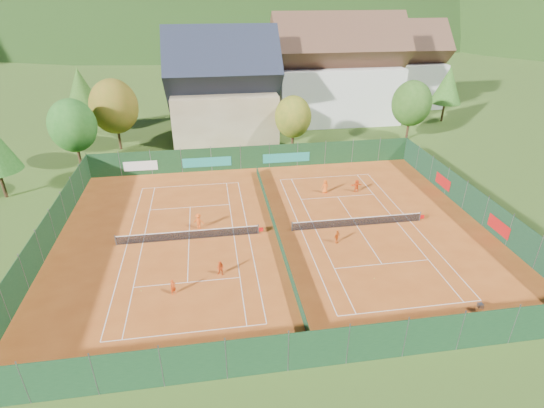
{
  "coord_description": "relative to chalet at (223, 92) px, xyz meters",
  "views": [
    {
      "loc": [
        -5.53,
        -33.73,
        20.68
      ],
      "look_at": [
        0.0,
        2.0,
        2.0
      ],
      "focal_mm": 28.0,
      "sensor_mm": 36.0,
      "label": 1
    }
  ],
  "objects": [
    {
      "name": "player_right_far_a",
      "position": [
        9.85,
        -22.37,
        -5.84
      ],
      "size": [
        0.83,
        0.6,
        1.58
      ],
      "primitive_type": "imported",
      "rotation": [
        0.0,
        0.0,
        3.27
      ],
      "color": "orange",
      "rests_on": "ground"
    },
    {
      "name": "mountain_backdrop",
      "position": [
        31.54,
        203.48,
        -46.26
      ],
      "size": [
        820.0,
        530.0,
        242.0
      ],
      "color": "black",
      "rests_on": "ground"
    },
    {
      "name": "tree_west_mid",
      "position": [
        -15.0,
        -4.0,
        -0.56
      ],
      "size": [
        6.44,
        6.44,
        9.78
      ],
      "color": "#462E19",
      "rests_on": "ground"
    },
    {
      "name": "fence_south",
      "position": [
        3.0,
        -46.0,
        -5.12
      ],
      "size": [
        40.0,
        0.04,
        3.0
      ],
      "color": "#14381C",
      "rests_on": "ground"
    },
    {
      "name": "fence_north",
      "position": [
        2.54,
        -14.01,
        -5.16
      ],
      "size": [
        40.0,
        0.1,
        3.0
      ],
      "color": "#13361A",
      "rests_on": "ground"
    },
    {
      "name": "tree_center",
      "position": [
        9.0,
        -8.0,
        -1.91
      ],
      "size": [
        5.01,
        5.01,
        7.6
      ],
      "color": "#452918",
      "rests_on": "ground"
    },
    {
      "name": "court_markings_left",
      "position": [
        -5.0,
        -30.0,
        -6.61
      ],
      "size": [
        11.03,
        23.83,
        0.0
      ],
      "color": "white",
      "rests_on": "ground"
    },
    {
      "name": "tree_east_back",
      "position": [
        29.0,
        10.0,
        0.12
      ],
      "size": [
        7.15,
        7.15,
        10.86
      ],
      "color": "#4A2C1A",
      "rests_on": "ground"
    },
    {
      "name": "hotel_block_a",
      "position": [
        19.0,
        6.0,
        0.76
      ],
      "size": [
        21.6,
        11.0,
        17.25
      ],
      "color": "silver",
      "rests_on": "ground"
    },
    {
      "name": "player_right_near",
      "position": [
        8.18,
        -32.63,
        -5.97
      ],
      "size": [
        0.8,
        0.71,
        1.3
      ],
      "primitive_type": "imported",
      "rotation": [
        0.0,
        0.0,
        0.63
      ],
      "color": "#DC5913",
      "rests_on": "ground"
    },
    {
      "name": "fence_east",
      "position": [
        23.0,
        -29.95,
        -5.14
      ],
      "size": [
        0.09,
        32.0,
        3.0
      ],
      "color": "#13341F",
      "rests_on": "ground"
    },
    {
      "name": "tree_east_mid",
      "position": [
        37.0,
        2.0,
        -0.56
      ],
      "size": [
        5.04,
        5.04,
        9.0
      ],
      "color": "#442C18",
      "rests_on": "ground"
    },
    {
      "name": "tennis_net_right",
      "position": [
        11.15,
        -30.0,
        -6.12
      ],
      "size": [
        13.3,
        0.1,
        1.02
      ],
      "color": "#59595B",
      "rests_on": "ground"
    },
    {
      "name": "fence_west",
      "position": [
        -17.0,
        -30.0,
        -5.12
      ],
      "size": [
        0.04,
        32.0,
        3.0
      ],
      "color": "#163D1F",
      "rests_on": "ground"
    },
    {
      "name": "tree_east_front",
      "position": [
        27.0,
        -6.0,
        -1.23
      ],
      "size": [
        5.72,
        5.72,
        8.69
      ],
      "color": "#4A2D1A",
      "rests_on": "ground"
    },
    {
      "name": "clay_pad",
      "position": [
        3.0,
        -30.0,
        -6.62
      ],
      "size": [
        40.0,
        32.0,
        0.01
      ],
      "primitive_type": "cube",
      "color": "#B44F1A",
      "rests_on": "ground"
    },
    {
      "name": "tennis_net_left",
      "position": [
        -4.85,
        -30.0,
        -6.12
      ],
      "size": [
        13.3,
        0.1,
        1.02
      ],
      "color": "#59595B",
      "rests_on": "ground"
    },
    {
      "name": "court_divider",
      "position": [
        3.0,
        -30.0,
        -6.12
      ],
      "size": [
        0.03,
        28.8,
        1.0
      ],
      "color": "#12331C",
      "rests_on": "ground"
    },
    {
      "name": "player_left_far",
      "position": [
        -4.07,
        -28.11,
        -5.83
      ],
      "size": [
        1.16,
        0.9,
        1.58
      ],
      "primitive_type": "imported",
      "rotation": [
        0.0,
        0.0,
        2.79
      ],
      "color": "#F05815",
      "rests_on": "ground"
    },
    {
      "name": "ground",
      "position": [
        3.0,
        -30.0,
        -6.64
      ],
      "size": [
        600.0,
        600.0,
        0.0
      ],
      "primitive_type": "plane",
      "color": "#324F18",
      "rests_on": "ground"
    },
    {
      "name": "loose_ball_0",
      "position": [
        -8.46,
        -36.95,
        -6.59
      ],
      "size": [
        0.07,
        0.07,
        0.07
      ],
      "primitive_type": "sphere",
      "color": "#CCD833",
      "rests_on": "ground"
    },
    {
      "name": "tree_west_front",
      "position": [
        -19.0,
        -10.0,
        -1.23
      ],
      "size": [
        5.72,
        5.72,
        8.69
      ],
      "color": "#4C301B",
      "rests_on": "ground"
    },
    {
      "name": "loose_ball_1",
      "position": [
        9.64,
        -38.17,
        -6.59
      ],
      "size": [
        0.07,
        0.07,
        0.07
      ],
      "primitive_type": "sphere",
      "color": "#CCD833",
      "rests_on": "ground"
    },
    {
      "name": "tree_west_back",
      "position": [
        -21.0,
        4.0,
        0.11
      ],
      "size": [
        5.6,
        5.6,
        10.0
      ],
      "color": "#462E19",
      "rests_on": "ground"
    },
    {
      "name": "hotel_block_b",
      "position": [
        33.0,
        14.0,
        -0.01
      ],
      "size": [
        17.28,
        10.0,
        15.5
      ],
      "color": "silver",
      "rests_on": "ground"
    },
    {
      "name": "player_left_mid",
      "position": [
        -2.35,
        -35.82,
        -5.97
      ],
      "size": [
        0.77,
        0.69,
        1.3
      ],
      "primitive_type": "imported",
      "rotation": [
        0.0,
        0.0,
        -0.38
      ],
      "color": "#D84513",
      "rests_on": "ground"
    },
    {
      "name": "court_markings_right",
      "position": [
        11.0,
        -30.0,
        -6.61
      ],
      "size": [
        11.03,
        23.83,
        0.0
      ],
      "color": "white",
      "rests_on": "ground"
    },
    {
      "name": "player_right_far_b",
      "position": [
        13.41,
        -22.63,
        -5.89
      ],
      "size": [
        1.38,
        0.47,
        1.47
      ],
      "primitive_type": "imported",
      "rotation": [
        0.0,
        0.0,
        3.17
      ],
      "color": "#F05215",
      "rests_on": "ground"
    },
    {
      "name": "ball_hopper",
      "position": [
        15.6,
        -42.96,
        -6.07
      ],
      "size": [
        0.34,
        0.34,
        0.8
      ],
      "color": "slate",
      "rests_on": "ground"
    },
    {
      "name": "chalet",
      "position": [
        0.0,
        0.0,
        0.0
      ],
      "size": [
        16.2,
        12.0,
        16.0
      ],
      "color": "#C3B189",
      "rests_on": "ground"
    },
    {
      "name": "player_left_near",
      "position": [
        -5.97,
        -37.65,
        -5.98
      ],
      "size": [
        0.56,
        0.53,
        1.3
      ],
      "primitive_type": "imported",
      "rotation": [
        0.0,
        0.0,
        0.64
      ],
      "color": "#E24A14",
      "rests_on": "ground"
    }
  ]
}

